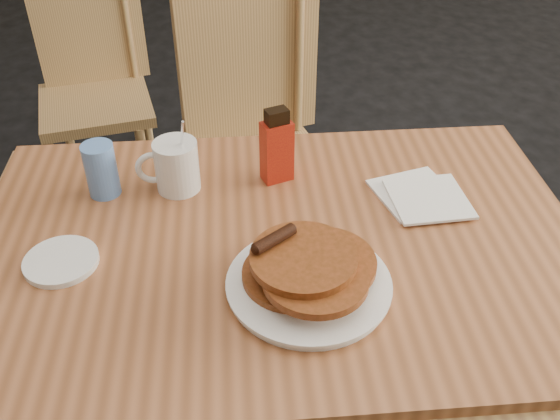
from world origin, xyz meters
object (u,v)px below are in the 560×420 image
object	(u,v)px
main_table	(280,257)
coffee_mug	(175,165)
blue_tumbler	(101,170)
chair_main_far	(254,124)
pancake_plate	(309,276)
syrup_bottle	(277,148)
chair_wall_extra	(93,71)

from	to	relation	value
main_table	coffee_mug	bearing A→B (deg)	133.23
main_table	blue_tumbler	distance (m)	0.42
chair_main_far	pancake_plate	xyz separation A→B (m)	(0.00, -0.89, 0.20)
chair_main_far	blue_tumbler	world-z (taller)	chair_main_far
main_table	syrup_bottle	size ratio (longest dim) A/B	7.51
chair_main_far	blue_tumbler	distance (m)	0.70
syrup_bottle	blue_tumbler	distance (m)	0.37
coffee_mug	blue_tumbler	distance (m)	0.15
syrup_bottle	blue_tumbler	xyz separation A→B (m)	(-0.37, -0.00, -0.02)
main_table	chair_wall_extra	bearing A→B (deg)	111.24
chair_main_far	coffee_mug	bearing A→B (deg)	-124.48
syrup_bottle	chair_main_far	bearing A→B (deg)	72.76
chair_wall_extra	syrup_bottle	world-z (taller)	syrup_bottle
chair_main_far	blue_tumbler	bearing A→B (deg)	-136.99
pancake_plate	coffee_mug	distance (m)	0.41
pancake_plate	syrup_bottle	size ratio (longest dim) A/B	1.72
chair_main_far	blue_tumbler	size ratio (longest dim) A/B	8.23
chair_main_far	pancake_plate	world-z (taller)	chair_main_far
main_table	blue_tumbler	world-z (taller)	blue_tumbler
chair_wall_extra	blue_tumbler	size ratio (longest dim) A/B	7.51
main_table	chair_main_far	distance (m)	0.77
chair_wall_extra	coffee_mug	xyz separation A→B (m)	(0.32, -1.12, 0.28)
blue_tumbler	coffee_mug	bearing A→B (deg)	-1.38
chair_wall_extra	coffee_mug	bearing A→B (deg)	-82.96
pancake_plate	chair_main_far	bearing A→B (deg)	90.28
chair_main_far	syrup_bottle	size ratio (longest dim) A/B	5.67
syrup_bottle	blue_tumbler	bearing A→B (deg)	163.32
pancake_plate	blue_tumbler	world-z (taller)	blue_tumbler
chair_main_far	pancake_plate	distance (m)	0.91
syrup_bottle	coffee_mug	bearing A→B (deg)	164.43
chair_wall_extra	pancake_plate	world-z (taller)	chair_wall_extra
main_table	chair_wall_extra	size ratio (longest dim) A/B	1.45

